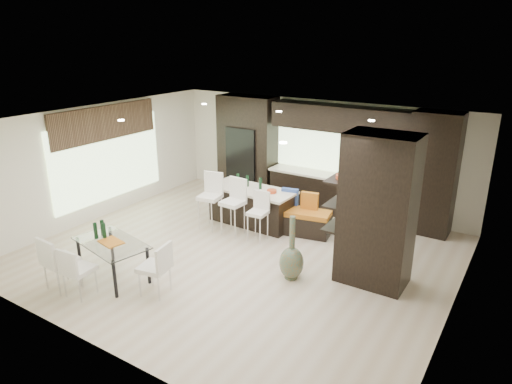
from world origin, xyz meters
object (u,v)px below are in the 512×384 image
Objects in this scene: chair_end at (154,271)px; stool_right at (258,221)px; dining_table at (113,260)px; chair_near at (79,273)px; floor_vase at (292,248)px; chair_far at (61,264)px; stool_mid at (233,213)px; kitchen_island at (252,206)px; bench at (298,221)px; stool_left at (210,207)px.

stool_right is at bearing -18.28° from chair_end.
chair_near is at bearing -78.25° from dining_table.
floor_vase is 3.24m from dining_table.
dining_table is at bearing 85.36° from chair_near.
stool_right reaches higher than chair_end.
chair_far is at bearing 104.86° from chair_end.
stool_mid is 0.71× the size of dining_table.
stool_right is 0.72× the size of floor_vase.
floor_vase is at bearing -40.51° from stool_right.
chair_near is (-0.74, -4.19, -0.00)m from kitchen_island.
floor_vase is at bearing -76.83° from bench.
chair_end is at bearing 29.88° from chair_near.
dining_table is (-0.74, -3.48, -0.08)m from kitchen_island.
chair_near is 0.97× the size of chair_end.
kitchen_island is at bearing -6.60° from chair_end.
dining_table is at bearing -148.07° from floor_vase.
chair_end is at bearing -81.21° from stool_left.
kitchen_island is 2.21× the size of chair_far.
stool_right reaches higher than bench.
stool_left is 2.72m from dining_table.
bench is (1.18, 0.84, -0.24)m from stool_mid.
chair_end reaches higher than chair_near.
stool_right is at bearing 6.15° from stool_mid.
kitchen_island is 2.35× the size of chair_end.
floor_vase is 1.40× the size of chair_end.
bench is (0.55, 0.81, -0.16)m from stool_right.
chair_near is 1.26m from chair_end.
bench is at bearing 61.16° from chair_near.
chair_near is at bearing -99.21° from stool_mid.
stool_mid is at bearing -9.45° from stool_left.
chair_end is (0.92, -2.71, -0.09)m from stool_left.
bench is (1.80, 0.85, -0.25)m from stool_left.
stool_right reaches higher than dining_table.
bench is 2.05m from floor_vase.
kitchen_island is 4.26m from chair_near.
stool_mid is 3.65m from chair_far.
floor_vase reaches higher than chair_far.
kitchen_island is 2.34× the size of stool_right.
stool_mid is at bearing 86.47° from dining_table.
kitchen_island is 3.56m from dining_table.
chair_near reaches higher than bench.
floor_vase is at bearing -30.79° from stool_left.
chair_near is (-1.92, -4.28, 0.14)m from bench.
chair_end is at bearing -80.82° from stool_mid.
bench is at bearing 113.98° from floor_vase.
dining_table is (-1.37, -2.75, -0.09)m from stool_right.
stool_left is at bearing 99.27° from dining_table.
chair_far reaches higher than chair_end.
chair_end is at bearing 11.75° from dining_table.
stool_mid is at bearing 74.39° from chair_far.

